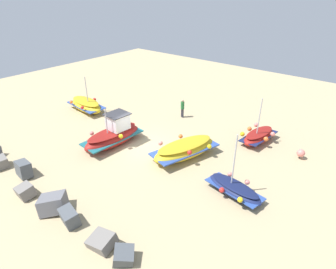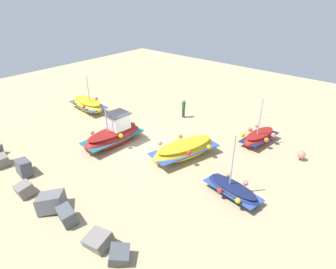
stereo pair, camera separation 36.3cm
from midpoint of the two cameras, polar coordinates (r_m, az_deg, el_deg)
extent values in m
plane|color=tan|center=(21.39, -4.68, -2.16)|extent=(51.13, 51.13, 0.00)
ellipsoid|color=gold|center=(28.11, -15.25, 5.68)|extent=(4.33, 2.04, 1.08)
cube|color=#2D4C9E|center=(28.09, -15.26, 5.78)|extent=(4.16, 2.07, 0.13)
ellipsoid|color=gold|center=(27.96, -15.36, 6.51)|extent=(3.81, 1.78, 0.21)
cylinder|color=#B7B7BC|center=(27.20, -15.23, 8.74)|extent=(0.08, 0.08, 2.33)
sphere|color=red|center=(26.76, -15.99, 5.29)|extent=(0.29, 0.29, 0.29)
sphere|color=red|center=(28.42, -13.70, 6.88)|extent=(0.29, 0.29, 0.29)
sphere|color=orange|center=(28.41, -17.99, 6.28)|extent=(0.29, 0.29, 0.29)
ellipsoid|color=gold|center=(19.76, 3.78, -3.11)|extent=(3.16, 5.24, 1.10)
cube|color=#2D4C9E|center=(19.73, 3.79, -2.98)|extent=(3.15, 5.07, 0.14)
ellipsoid|color=gold|center=(19.53, 3.82, -2.01)|extent=(2.76, 4.61, 0.21)
sphere|color=#EA7F75|center=(19.63, -1.04, -1.74)|extent=(0.31, 0.31, 0.31)
sphere|color=red|center=(18.58, 4.73, -3.64)|extent=(0.31, 0.31, 0.31)
sphere|color=orange|center=(20.48, 3.01, -0.38)|extent=(0.31, 0.31, 0.31)
sphere|color=yellow|center=(19.62, 8.68, -2.47)|extent=(0.31, 0.31, 0.31)
ellipsoid|color=navy|center=(16.87, 13.31, -10.76)|extent=(3.63, 1.85, 0.77)
cube|color=#2D4C9E|center=(16.85, 13.32, -10.66)|extent=(3.49, 1.83, 0.14)
ellipsoid|color=#151E45|center=(16.69, 13.42, -9.98)|extent=(3.18, 1.59, 0.19)
cylinder|color=#B7B7BC|center=(15.90, 13.37, -5.05)|extent=(0.08, 0.08, 3.08)
sphere|color=#EA7F75|center=(17.66, 12.54, -7.87)|extent=(0.29, 0.29, 0.29)
sphere|color=red|center=(16.40, 10.90, -10.91)|extent=(0.29, 0.29, 0.29)
sphere|color=#EA7F75|center=(17.08, 15.79, -9.30)|extent=(0.29, 0.29, 0.29)
sphere|color=yellow|center=(15.82, 14.37, -12.62)|extent=(0.29, 0.29, 0.29)
ellipsoid|color=maroon|center=(21.55, -10.37, -0.59)|extent=(1.97, 4.86, 1.20)
cube|color=#1E6670|center=(21.52, -10.39, -0.45)|extent=(1.99, 4.67, 0.15)
ellipsoid|color=maroon|center=(21.33, -10.48, 0.54)|extent=(1.71, 4.28, 0.24)
cube|color=white|center=(21.34, -9.41, 2.63)|extent=(1.33, 1.42, 1.13)
cube|color=#333338|center=(21.10, -9.54, 4.09)|extent=(1.54, 1.65, 0.06)
cylinder|color=#B7B7BC|center=(20.67, -11.65, 2.70)|extent=(0.08, 0.08, 1.88)
sphere|color=#EA7F75|center=(21.52, -14.39, 0.37)|extent=(0.32, 0.32, 0.32)
sphere|color=yellow|center=(20.62, -8.87, -0.26)|extent=(0.32, 0.32, 0.32)
sphere|color=#EA7F75|center=(22.65, -9.70, 2.07)|extent=(0.32, 0.32, 0.32)
ellipsoid|color=maroon|center=(22.63, 18.09, -0.57)|extent=(1.82, 3.58, 0.94)
cube|color=navy|center=(22.61, 18.11, -0.47)|extent=(1.81, 3.44, 0.17)
ellipsoid|color=maroon|center=(22.47, 18.22, 0.22)|extent=(1.56, 3.14, 0.22)
cylinder|color=#B7B7BC|center=(21.58, 18.30, 3.30)|extent=(0.08, 0.08, 2.74)
sphere|color=yellow|center=(22.10, 15.10, -0.04)|extent=(0.34, 0.34, 0.34)
sphere|color=orange|center=(21.78, 19.42, -1.04)|extent=(0.34, 0.34, 0.34)
sphere|color=orange|center=(22.81, 16.45, 0.95)|extent=(0.34, 0.34, 0.34)
sphere|color=#EA7F75|center=(22.55, 20.64, -0.12)|extent=(0.34, 0.34, 0.34)
sphere|color=#EA7F75|center=(23.58, 17.69, 1.70)|extent=(0.34, 0.34, 0.34)
cylinder|color=#2D2D38|center=(25.64, 3.60, 4.22)|extent=(0.14, 0.14, 0.82)
cylinder|color=#2D2D38|center=(25.76, 3.38, 4.33)|extent=(0.14, 0.14, 0.82)
cylinder|color=#236B33|center=(25.42, 3.54, 5.79)|extent=(0.32, 0.32, 0.65)
sphere|color=tan|center=(25.26, 3.57, 6.71)|extent=(0.22, 0.22, 0.22)
cube|color=#4C5156|center=(13.54, -8.85, -22.57)|extent=(1.30, 1.20, 0.86)
cube|color=slate|center=(14.28, -12.96, -19.82)|extent=(1.34, 1.21, 0.89)
cube|color=#4C5156|center=(15.64, -18.78, -15.02)|extent=(1.21, 0.99, 0.90)
cube|color=slate|center=(16.68, -21.60, -12.35)|extent=(1.89, 1.79, 1.21)
cube|color=slate|center=(18.32, -26.07, -9.80)|extent=(1.09, 1.00, 0.91)
cube|color=#4C5156|center=(20.11, -26.28, -5.87)|extent=(1.45, 0.91, 1.14)
cube|color=slate|center=(21.78, -29.93, -4.59)|extent=(1.12, 1.08, 0.73)
cylinder|color=#3F3F42|center=(21.65, 25.23, -4.40)|extent=(0.08, 0.08, 0.15)
sphere|color=#EA7F75|center=(21.48, 25.41, -3.62)|extent=(0.55, 0.55, 0.55)
camera|label=1|loc=(0.18, -89.50, 0.26)|focal=30.68mm
camera|label=2|loc=(0.18, 90.50, -0.26)|focal=30.68mm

